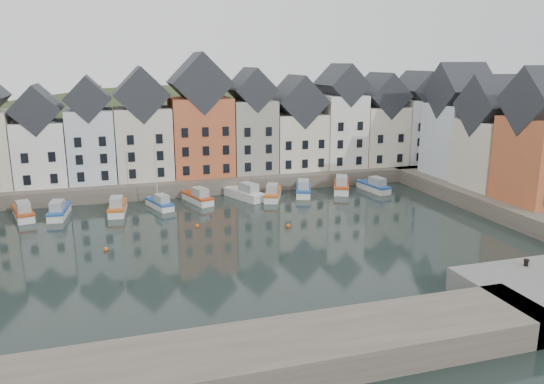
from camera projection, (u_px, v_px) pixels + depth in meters
name	position (u px, v px, depth m)	size (l,w,h in m)	color
ground	(249.00, 247.00, 54.26)	(260.00, 260.00, 0.00)	black
far_quay	(200.00, 177.00, 81.85)	(90.00, 16.00, 2.00)	#534D40
right_quay	(524.00, 202.00, 67.36)	(14.00, 54.00, 2.00)	#534D40
near_wall	(178.00, 371.00, 30.76)	(50.00, 6.00, 2.00)	#534D40
hillside	(182.00, 240.00, 110.54)	(153.60, 70.40, 64.00)	#28371B
far_terrace	(222.00, 127.00, 79.01)	(72.37, 8.16, 17.78)	#F0E5C9
right_terrace	(496.00, 136.00, 69.87)	(8.30, 24.25, 16.36)	silver
mooring_buoys	(201.00, 233.00, 58.03)	(20.50, 5.50, 0.50)	#C65417
boat_a	(23.00, 213.00, 63.85)	(3.43, 6.59, 2.42)	silver
boat_b	(59.00, 211.00, 64.46)	(2.53, 6.35, 2.38)	silver
boat_c	(118.00, 207.00, 66.11)	(2.62, 6.51, 2.43)	silver
boat_d	(160.00, 203.00, 68.21)	(3.38, 5.76, 10.52)	silver
boat_e	(198.00, 197.00, 70.92)	(3.70, 6.48, 2.38)	silver
boat_f	(245.00, 194.00, 72.75)	(4.70, 7.05, 2.61)	silver
boat_g	(273.00, 194.00, 72.84)	(4.22, 6.56, 2.42)	silver
boat_h	(303.00, 190.00, 75.14)	(4.15, 6.81, 2.50)	silver
boat_i	(341.00, 186.00, 77.16)	(4.84, 7.18, 2.65)	silver
boat_j	(374.00, 186.00, 77.16)	(2.80, 6.45, 2.40)	silver
mooring_bollard	(526.00, 262.00, 43.77)	(0.48, 0.48, 0.56)	black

